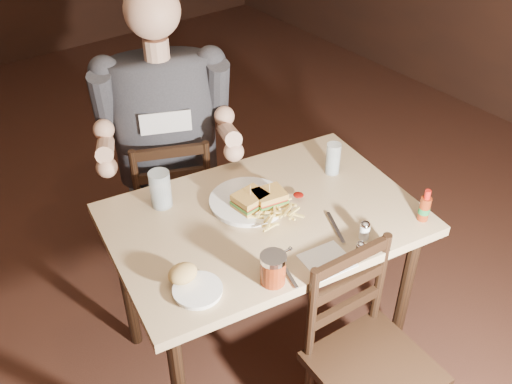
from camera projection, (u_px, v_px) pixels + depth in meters
room_shell at (138, 43)px, 1.86m from camera, size 7.00×7.00×7.00m
main_table at (264, 233)px, 2.19m from camera, size 1.25×0.94×0.77m
chair_far at (173, 201)px, 2.79m from camera, size 0.53×0.54×0.84m
chair_near at (374, 368)px, 2.01m from camera, size 0.42×0.45×0.84m
diner at (163, 109)px, 2.43m from camera, size 0.74×0.68×1.04m
dinner_plate at (248, 202)px, 2.19m from camera, size 0.33×0.33×0.02m
sandwich_left at (269, 194)px, 2.14m from camera, size 0.13×0.12×0.10m
sandwich_right at (250, 196)px, 2.13m from camera, size 0.13×0.11×0.10m
fries_pile at (277, 214)px, 2.10m from camera, size 0.25×0.19×0.04m
ketchup_dollop at (298, 195)px, 2.21m from camera, size 0.05×0.05×0.01m
glass_left at (160, 189)px, 2.15m from camera, size 0.09×0.09×0.15m
glass_right at (333, 159)px, 2.33m from camera, size 0.07×0.07×0.13m
hot_sauce at (425, 205)px, 2.08m from camera, size 0.05×0.05×0.13m
salt_shaker at (364, 231)px, 2.02m from camera, size 0.04×0.04×0.07m
pepper_shaker at (360, 249)px, 1.95m from camera, size 0.03×0.03×0.05m
syrup_dispenser at (273, 269)px, 1.83m from camera, size 0.10×0.10×0.11m
napkin at (327, 261)px, 1.94m from camera, size 0.18×0.17×0.00m
knife at (285, 269)px, 1.91m from camera, size 0.06×0.19×0.00m
fork at (336, 227)px, 2.08m from camera, size 0.09×0.17×0.01m
side_plate at (198, 291)px, 1.82m from camera, size 0.18×0.18×0.01m
bread_roll at (183, 273)px, 1.84m from camera, size 0.11×0.10×0.06m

